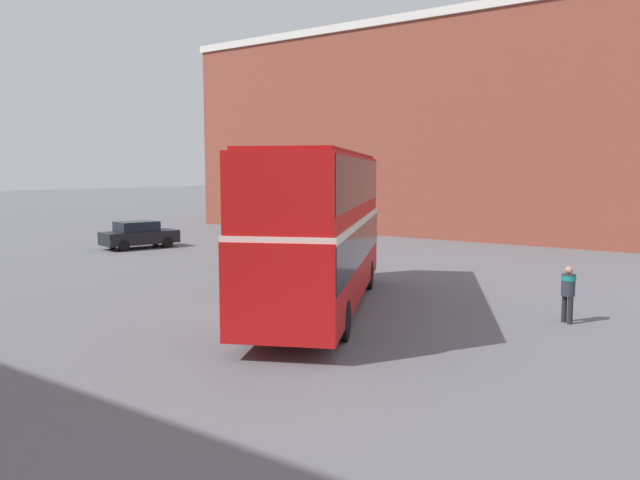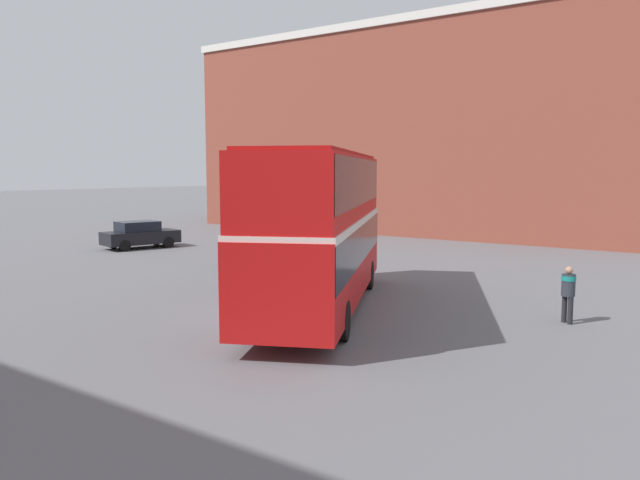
{
  "view_description": "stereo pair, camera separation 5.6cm",
  "coord_description": "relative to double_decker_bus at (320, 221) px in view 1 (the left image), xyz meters",
  "views": [
    {
      "loc": [
        -13.5,
        -11.53,
        4.2
      ],
      "look_at": [
        1.66,
        -0.69,
        2.13
      ],
      "focal_mm": 35.0,
      "sensor_mm": 36.0,
      "label": 1
    },
    {
      "loc": [
        -13.47,
        -11.58,
        4.2
      ],
      "look_at": [
        1.66,
        -0.69,
        2.13
      ],
      "focal_mm": 35.0,
      "sensor_mm": 36.0,
      "label": 2
    }
  ],
  "objects": [
    {
      "name": "pedestrian_foreground",
      "position": [
        2.61,
        -6.56,
        -1.74
      ],
      "size": [
        0.55,
        0.55,
        1.59
      ],
      "rotation": [
        0.0,
        0.0,
        2.51
      ],
      "color": "#232328",
      "rests_on": "ground_plane"
    },
    {
      "name": "ground_plane",
      "position": [
        -1.66,
        0.69,
        -2.71
      ],
      "size": [
        240.0,
        240.0,
        0.0
      ],
      "primitive_type": "plane",
      "color": "slate"
    },
    {
      "name": "building_row_right",
      "position": [
        25.7,
        8.87,
        4.22
      ],
      "size": [
        11.59,
        33.76,
        13.84
      ],
      "color": "brown",
      "rests_on": "ground_plane"
    },
    {
      "name": "parked_car_kerb_near",
      "position": [
        5.93,
        7.1,
        -1.87
      ],
      "size": [
        4.37,
        1.98,
        1.67
      ],
      "rotation": [
        0.0,
        0.0,
        0.05
      ],
      "color": "slate",
      "rests_on": "ground_plane"
    },
    {
      "name": "parked_car_kerb_far",
      "position": [
        6.59,
        16.86,
        -1.97
      ],
      "size": [
        4.3,
        2.65,
        1.48
      ],
      "rotation": [
        0.0,
        0.0,
        -0.25
      ],
      "color": "black",
      "rests_on": "ground_plane"
    },
    {
      "name": "double_decker_bus",
      "position": [
        0.0,
        0.0,
        0.0
      ],
      "size": [
        11.18,
        7.2,
        4.74
      ],
      "rotation": [
        0.0,
        0.0,
        0.45
      ],
      "color": "red",
      "rests_on": "ground_plane"
    }
  ]
}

